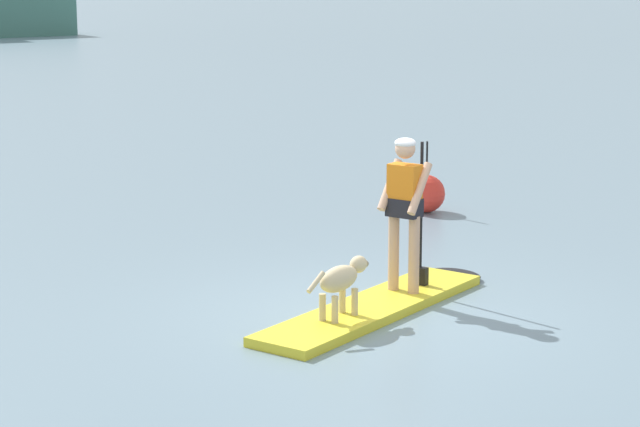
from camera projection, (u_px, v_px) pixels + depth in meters
The scene contains 5 objects.
ground_plane at pixel (372, 313), 12.88m from camera, with size 400.00×400.00×0.00m, color slate.
paddleboard at pixel (384, 304), 13.05m from camera, with size 3.68×1.98×0.10m.
person_paddler at pixel (405, 203), 13.16m from camera, with size 0.68×0.59×1.70m.
dog at pixel (342, 280), 12.32m from camera, with size 1.00×0.45×0.58m.
marker_buoy at pixel (426, 194), 17.95m from camera, with size 0.56×0.56×1.06m.
Camera 1 is at (-7.27, -10.04, 3.67)m, focal length 68.49 mm.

